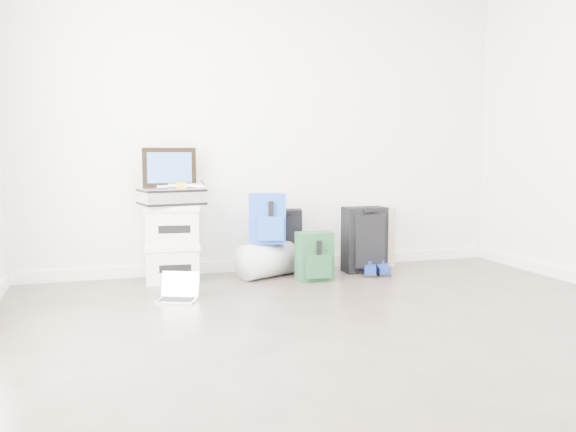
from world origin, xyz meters
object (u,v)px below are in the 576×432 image
object	(u,v)px
duffel_bag	(266,260)
laptop	(178,293)
briefcase	(171,197)
large_suitcase	(282,241)
carry_on	(365,240)
boxes_stack	(172,243)

from	to	relation	value
duffel_bag	laptop	size ratio (longest dim) A/B	1.44
duffel_bag	laptop	distance (m)	1.03
briefcase	large_suitcase	world-z (taller)	briefcase
briefcase	carry_on	size ratio (longest dim) A/B	0.83
large_suitcase	duffel_bag	bearing A→B (deg)	-119.82
duffel_bag	carry_on	bearing A→B (deg)	-26.86
laptop	carry_on	bearing A→B (deg)	42.20
duffel_bag	carry_on	xyz separation A→B (m)	(0.91, -0.03, 0.14)
duffel_bag	laptop	xyz separation A→B (m)	(-0.84, -0.60, -0.10)
boxes_stack	carry_on	bearing A→B (deg)	2.49
briefcase	carry_on	xyz separation A→B (m)	(1.71, -0.11, -0.42)
duffel_bag	large_suitcase	world-z (taller)	large_suitcase
briefcase	laptop	xyz separation A→B (m)	(-0.04, -0.67, -0.67)
briefcase	duffel_bag	bearing A→B (deg)	-15.53
boxes_stack	duffel_bag	distance (m)	0.82
carry_on	laptop	xyz separation A→B (m)	(-1.75, -0.57, -0.25)
duffel_bag	large_suitcase	size ratio (longest dim) A/B	0.86
briefcase	duffel_bag	xyz separation A→B (m)	(0.80, -0.08, -0.56)
boxes_stack	briefcase	bearing A→B (deg)	6.01
duffel_bag	large_suitcase	xyz separation A→B (m)	(0.20, 0.20, 0.13)
boxes_stack	duffel_bag	xyz separation A→B (m)	(0.80, -0.08, -0.17)
briefcase	laptop	bearing A→B (deg)	-103.60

